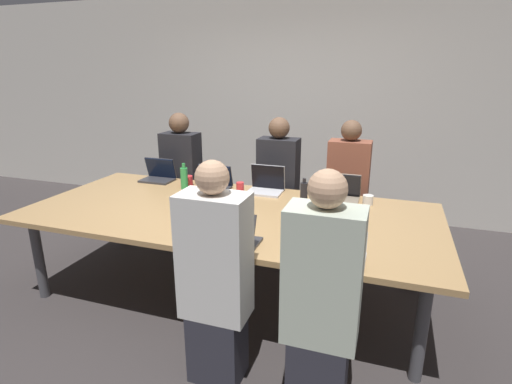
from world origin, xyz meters
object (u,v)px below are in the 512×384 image
Objects in this scene: cup_far_right at (368,200)px; person_far_right at (347,193)px; cup_far_center at (240,187)px; cup_near_midright at (198,235)px; cup_far_midleft at (188,181)px; laptop_far_left at (159,174)px; laptop_near_right at (338,252)px; person_far_center at (278,189)px; laptop_far_center at (266,184)px; laptop_near_midright at (234,236)px; laptop_far_right at (339,192)px; person_near_right at (321,301)px; person_far_left at (182,179)px; bottle_far_midleft at (184,178)px; bottle_far_right at (304,192)px; stapler at (246,221)px; laptop_far_midleft at (214,182)px; person_near_midright at (216,280)px.

person_far_right is at bearing 113.81° from cup_far_right.
cup_near_midright is at bearing -82.83° from cup_far_center.
laptop_far_left is (-0.38, 0.08, 0.02)m from cup_far_midleft.
laptop_near_right is 1.69m from person_far_right.
cup_near_midright and cup_far_center have the same top height.
person_far_center is 0.69m from person_far_right.
cup_far_midleft is 0.31× the size of laptop_far_center.
person_far_right is (0.55, 1.66, -0.14)m from laptop_near_midright.
laptop_near_right is 3.63× the size of cup_far_right.
cup_near_midright is 1.44m from laptop_far_right.
laptop_near_midright reaches higher than cup_far_right.
cup_near_midright is 1.16m from cup_far_center.
laptop_near_right is 0.23× the size of person_near_right.
person_far_left is 1.15m from laptop_far_center.
bottle_far_midleft is at bearing -58.30° from person_far_left.
laptop_near_midright is (1.33, -1.23, 0.00)m from laptop_far_left.
person_far_center is (1.19, 0.33, -0.13)m from laptop_far_left.
laptop_far_center is 1.51× the size of bottle_far_right.
cup_near_midright is at bearing -20.78° from person_near_right.
laptop_far_center is 0.83m from stapler.
cup_far_center is (0.28, -0.01, -0.02)m from laptop_far_midleft.
cup_far_center is 1.00× the size of cup_far_right.
laptop_far_right is (-0.16, 1.22, 0.00)m from laptop_near_right.
person_far_center is (-0.14, 1.56, -0.14)m from laptop_near_midright.
laptop_near_midright is 3.58× the size of cup_near_midright.
cup_near_midright is (0.68, -1.06, -0.06)m from bottle_far_midleft.
cup_far_right is (0.76, 1.47, 0.12)m from person_near_midright.
bottle_far_midleft is 0.55m from cup_far_center.
cup_far_midleft reaches higher than stapler.
laptop_far_left reaches higher than cup_far_midleft.
stapler is (0.87, -0.66, -0.08)m from bottle_far_midleft.
person_near_right is at bearing -45.27° from person_far_left.
laptop_near_midright is (0.67, -1.16, 0.00)m from laptop_far_midleft.
laptop_near_midright is at bearing -124.06° from cup_far_right.
person_far_center is 6.60× the size of bottle_far_right.
laptop_far_left is 0.23× the size of person_far_center.
person_near_midright is at bearing -49.84° from cup_near_midright.
laptop_far_midleft reaches higher than cup_far_midleft.
cup_far_center is 1.17m from cup_far_right.
person_far_right is (0.80, 1.67, -0.12)m from cup_near_midright.
laptop_near_midright is (1.24, -1.56, 0.13)m from person_far_left.
bottle_far_midleft reaches higher than laptop_near_right.
laptop_near_right is at bearing -62.61° from person_far_center.
laptop_near_right is 0.84m from stapler.
cup_far_center is (-0.15, 1.15, -0.00)m from cup_near_midright.
laptop_near_right is 3.60× the size of cup_near_midright.
person_far_right reaches higher than cup_far_right.
laptop_far_left is 2.12× the size of stapler.
person_near_midright is 1.00× the size of person_far_right.
person_far_center is at bearing 151.52° from laptop_far_right.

